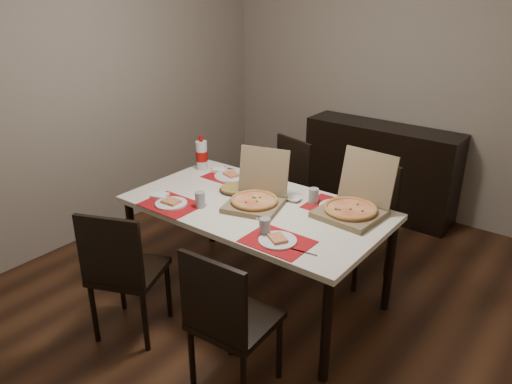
# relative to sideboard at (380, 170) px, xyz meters

# --- Properties ---
(ground) EXTENTS (3.80, 4.00, 0.02)m
(ground) POSITION_rel_sideboard_xyz_m (0.00, -1.78, -0.46)
(ground) COLOR #432514
(ground) RESTS_ON ground
(room_walls) EXTENTS (3.84, 4.02, 2.62)m
(room_walls) POSITION_rel_sideboard_xyz_m (0.00, -1.35, 1.28)
(room_walls) COLOR gray
(room_walls) RESTS_ON ground
(sideboard) EXTENTS (1.50, 0.40, 0.90)m
(sideboard) POSITION_rel_sideboard_xyz_m (0.00, 0.00, 0.00)
(sideboard) COLOR black
(sideboard) RESTS_ON ground
(dining_table) EXTENTS (1.80, 1.00, 0.75)m
(dining_table) POSITION_rel_sideboard_xyz_m (-0.07, -1.94, 0.23)
(dining_table) COLOR #F0E5CA
(dining_table) RESTS_ON ground
(chair_near_left) EXTENTS (0.55, 0.55, 0.93)m
(chair_near_left) POSITION_rel_sideboard_xyz_m (-0.47, -2.81, 0.06)
(chair_near_left) COLOR black
(chair_near_left) RESTS_ON ground
(chair_near_right) EXTENTS (0.44, 0.44, 0.93)m
(chair_near_right) POSITION_rel_sideboard_xyz_m (0.38, -2.78, 0.06)
(chair_near_right) COLOR black
(chair_near_right) RESTS_ON ground
(chair_far_left) EXTENTS (0.51, 0.51, 0.93)m
(chair_far_left) POSITION_rel_sideboard_xyz_m (-0.43, -1.08, 0.06)
(chair_far_left) COLOR black
(chair_far_left) RESTS_ON ground
(chair_far_right) EXTENTS (0.53, 0.53, 0.93)m
(chair_far_right) POSITION_rel_sideboard_xyz_m (0.39, -1.14, 0.06)
(chair_far_right) COLOR black
(chair_far_right) RESTS_ON ground
(setting_near_left) EXTENTS (0.45, 0.30, 0.11)m
(setting_near_left) POSITION_rel_sideboard_xyz_m (-0.51, -2.26, 0.32)
(setting_near_left) COLOR #B10B12
(setting_near_left) RESTS_ON dining_table
(setting_near_right) EXTENTS (0.48, 0.30, 0.11)m
(setting_near_right) POSITION_rel_sideboard_xyz_m (0.32, -2.27, 0.32)
(setting_near_right) COLOR #B10B12
(setting_near_right) RESTS_ON dining_table
(setting_far_left) EXTENTS (0.49, 0.30, 0.11)m
(setting_far_left) POSITION_rel_sideboard_xyz_m (-0.52, -1.65, 0.32)
(setting_far_left) COLOR #B10B12
(setting_far_left) RESTS_ON dining_table
(setting_far_right) EXTENTS (0.48, 0.30, 0.11)m
(setting_far_right) POSITION_rel_sideboard_xyz_m (0.34, -1.65, 0.32)
(setting_far_right) COLOR #B10B12
(setting_far_right) RESTS_ON dining_table
(napkin_loose) EXTENTS (0.14, 0.15, 0.02)m
(napkin_loose) POSITION_rel_sideboard_xyz_m (0.05, -2.05, 0.31)
(napkin_loose) COLOR white
(napkin_loose) RESTS_ON dining_table
(pizza_box_center) EXTENTS (0.46, 0.49, 0.37)m
(pizza_box_center) POSITION_rel_sideboard_xyz_m (-0.07, -1.94, 0.36)
(pizza_box_center) COLOR #776344
(pizza_box_center) RESTS_ON dining_table
(pizza_box_right) EXTENTS (0.42, 0.46, 0.40)m
(pizza_box_right) POSITION_rel_sideboard_xyz_m (0.53, -1.66, 0.36)
(pizza_box_right) COLOR #776344
(pizza_box_right) RESTS_ON dining_table
(faina_plate) EXTENTS (0.22, 0.22, 0.03)m
(faina_plate) POSITION_rel_sideboard_xyz_m (-0.35, -1.84, 0.31)
(faina_plate) COLOR black
(faina_plate) RESTS_ON dining_table
(dip_bowl) EXTENTS (0.12, 0.12, 0.03)m
(dip_bowl) POSITION_rel_sideboard_xyz_m (0.10, -1.72, 0.31)
(dip_bowl) COLOR white
(dip_bowl) RESTS_ON dining_table
(soda_bottle) EXTENTS (0.10, 0.10, 0.29)m
(soda_bottle) POSITION_rel_sideboard_xyz_m (-0.86, -1.64, 0.42)
(soda_bottle) COLOR silver
(soda_bottle) RESTS_ON dining_table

